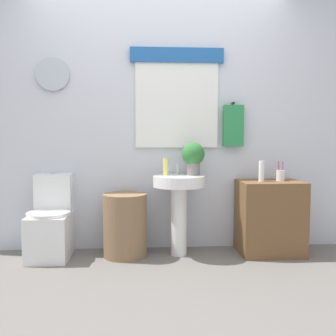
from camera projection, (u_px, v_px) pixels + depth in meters
The scene contains 11 objects.
ground_plane at pixel (164, 292), 2.63m from camera, with size 8.00×8.00×0.00m, color slate.
back_wall at pixel (158, 117), 3.67m from camera, with size 4.40×0.18×2.60m.
toilet at pixel (51, 225), 3.42m from camera, with size 0.38×0.51×0.77m.
laundry_hamper at pixel (125, 225), 3.43m from camera, with size 0.40×0.40×0.58m, color #846647.
pedestal_sink at pixel (179, 197), 3.44m from camera, with size 0.48×0.48×0.75m.
faucet at pixel (178, 169), 3.54m from camera, with size 0.03×0.03×0.10m, color silver.
wooden_cabinet at pixel (270, 217), 3.51m from camera, with size 0.58×0.44×0.69m, color brown.
soap_bottle at pixel (166, 167), 3.46m from camera, with size 0.05×0.05×0.16m, color #DBD166.
potted_plant at pixel (193, 156), 3.48m from camera, with size 0.21×0.21×0.31m.
lotion_bottle at pixel (261, 171), 3.43m from camera, with size 0.05×0.05×0.19m, color white.
toothbrush_cup at pixel (280, 175), 3.51m from camera, with size 0.08×0.08×0.19m.
Camera 1 is at (-0.14, -2.55, 1.09)m, focal length 39.65 mm.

